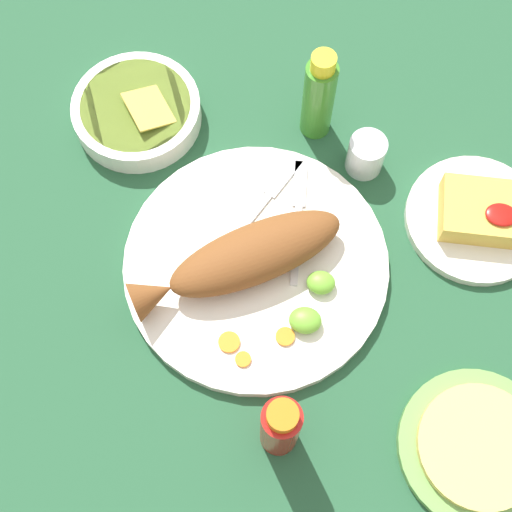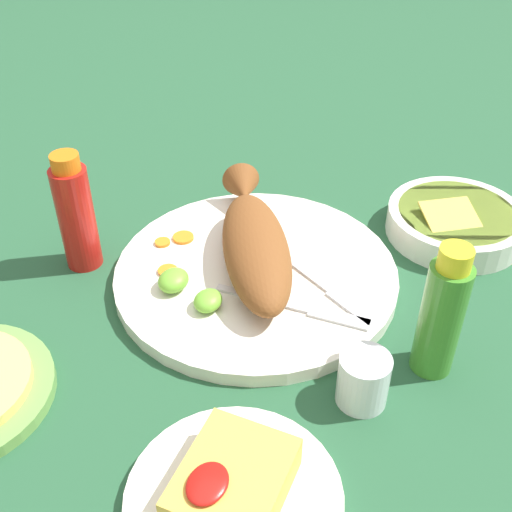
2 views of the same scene
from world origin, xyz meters
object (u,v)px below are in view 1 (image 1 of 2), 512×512
Objects in this scene: fried_fish at (244,258)px; fork_far at (298,213)px; main_plate at (256,264)px; fork_near at (265,200)px; tortilla_plate at (476,448)px; guacamole_bowl at (137,111)px; hot_sauce_bottle_green at (319,96)px; hot_sauce_bottle_red at (280,427)px; salt_cup at (366,156)px; side_plate_fries at (475,219)px.

fork_far is at bearing 23.41° from fried_fish.
main_plate is at bearing 145.78° from fork_far.
fork_near reaches higher than tortilla_plate.
hot_sauce_bottle_green is at bearing 4.20° from guacamole_bowl.
hot_sauce_bottle_red is at bearing -59.53° from guacamole_bowl.
main_plate is 0.09m from fork_near.
fork_far is 0.13m from salt_cup.
fork_near is at bearing -112.35° from hot_sauce_bottle_green.
salt_cup is at bearing 113.05° from tortilla_plate.
side_plate_fries is at bearing -12.40° from guacamole_bowl.
fried_fish is 0.25m from hot_sauce_bottle_green.
tortilla_plate is (0.24, 0.02, -0.07)m from hot_sauce_bottle_red.
salt_cup is at bearing 156.01° from side_plate_fries.
hot_sauce_bottle_green is (0.07, 0.24, 0.03)m from fried_fish.
salt_cup is at bearing -43.69° from fork_far.
main_plate is 1.90× the size of fork_far.
hot_sauce_bottle_green is 0.27m from side_plate_fries.
guacamole_bowl is at bearing 139.87° from tortilla_plate.
hot_sauce_bottle_red is at bearing -90.51° from hot_sauce_bottle_green.
fried_fish is (-0.01, -0.01, 0.04)m from main_plate.
side_plate_fries is (0.16, -0.07, -0.02)m from salt_cup.
hot_sauce_bottle_green reaches higher than fried_fish.
side_plate_fries is 0.50m from guacamole_bowl.
guacamole_bowl reaches higher than main_plate.
guacamole_bowl reaches higher than side_plate_fries.
main_plate is 0.36m from tortilla_plate.
tortilla_plate is at bearing -40.13° from guacamole_bowl.
fried_fish is 1.46× the size of tortilla_plate.
hot_sauce_bottle_green reaches higher than fork_far.
hot_sauce_bottle_green is (0.01, 0.15, 0.05)m from fork_far.
fried_fish reaches higher than guacamole_bowl.
fork_far is 1.01× the size of guacamole_bowl.
hot_sauce_bottle_red reaches higher than tortilla_plate.
hot_sauce_bottle_green is (0.06, 0.23, 0.07)m from main_plate.
fork_far is (0.05, -0.01, 0.00)m from fork_near.
tortilla_plate is (0.29, -0.29, -0.01)m from fork_near.
side_plate_fries is 1.00× the size of tortilla_plate.
side_plate_fries is at bearing 19.59° from main_plate.
salt_cup is 0.30× the size of side_plate_fries.
fork_near is 0.16m from hot_sauce_bottle_green.
hot_sauce_bottle_green reaches higher than main_plate.
guacamole_bowl is (-0.25, 0.13, 0.00)m from fork_far.
hot_sauce_bottle_green is 0.50m from tortilla_plate.
main_plate is at bearing -46.73° from guacamole_bowl.
salt_cup is 0.30× the size of tortilla_plate.
guacamole_bowl is at bearing 99.47° from fried_fish.
main_plate is at bearing -127.43° from salt_cup.
salt_cup reaches higher than side_plate_fries.
salt_cup is (0.13, 0.17, 0.02)m from main_plate.
fork_near is at bearing 89.16° from main_plate.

